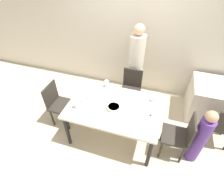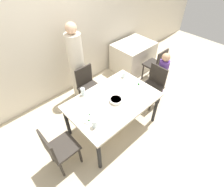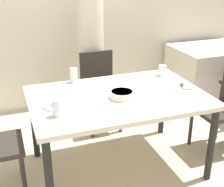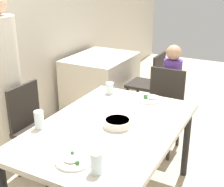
# 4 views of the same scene
# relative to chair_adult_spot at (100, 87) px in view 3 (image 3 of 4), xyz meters

# --- Properties ---
(ground_plane) EXTENTS (10.00, 10.00, 0.00)m
(ground_plane) POSITION_rel_chair_adult_spot_xyz_m (-0.10, -0.83, -0.48)
(ground_plane) COLOR beige
(wall_back) EXTENTS (10.00, 0.06, 2.70)m
(wall_back) POSITION_rel_chair_adult_spot_xyz_m (-0.10, 0.74, 0.87)
(wall_back) COLOR beige
(wall_back) RESTS_ON ground_plane
(dining_table) EXTENTS (1.49, 0.99, 0.73)m
(dining_table) POSITION_rel_chair_adult_spot_xyz_m (-0.10, -0.83, 0.18)
(dining_table) COLOR beige
(dining_table) RESTS_ON ground_plane
(chair_adult_spot) EXTENTS (0.40, 0.40, 0.86)m
(chair_adult_spot) POSITION_rel_chair_adult_spot_xyz_m (0.00, 0.00, 0.00)
(chair_adult_spot) COLOR #2D2823
(chair_adult_spot) RESTS_ON ground_plane
(chair_child_spot) EXTENTS (0.40, 0.40, 0.86)m
(chair_child_spot) POSITION_rel_chair_adult_spot_xyz_m (0.98, -0.88, 0.00)
(chair_child_spot) COLOR #2D2823
(chair_child_spot) RESTS_ON ground_plane
(person_adult) EXTENTS (0.30, 0.30, 1.66)m
(person_adult) POSITION_rel_chair_adult_spot_xyz_m (0.00, 0.33, 0.31)
(person_adult) COLOR beige
(person_adult) RESTS_ON ground_plane
(bowl_curry) EXTENTS (0.20, 0.20, 0.06)m
(bowl_curry) POSITION_rel_chair_adult_spot_xyz_m (-0.09, -0.89, 0.28)
(bowl_curry) COLOR silver
(bowl_curry) RESTS_ON dining_table
(plate_rice_adult) EXTENTS (0.23, 0.23, 0.06)m
(plate_rice_adult) POSITION_rel_chair_adult_spot_xyz_m (0.51, -0.91, 0.26)
(plate_rice_adult) COLOR white
(plate_rice_adult) RESTS_ON dining_table
(plate_rice_child) EXTENTS (0.22, 0.22, 0.04)m
(plate_rice_child) POSITION_rel_chair_adult_spot_xyz_m (-0.63, -0.86, 0.26)
(plate_rice_child) COLOR white
(plate_rice_child) RESTS_ON dining_table
(glass_water_tall) EXTENTS (0.08, 0.08, 0.11)m
(glass_water_tall) POSITION_rel_chair_adult_spot_xyz_m (0.49, -0.52, 0.30)
(glass_water_tall) COLOR silver
(glass_water_tall) RESTS_ON dining_table
(glass_water_short) EXTENTS (0.07, 0.07, 0.14)m
(glass_water_short) POSITION_rel_chair_adult_spot_xyz_m (-0.38, -0.39, 0.32)
(glass_water_short) COLOR silver
(glass_water_short) RESTS_ON dining_table
(glass_water_center) EXTENTS (0.07, 0.07, 0.13)m
(glass_water_center) POSITION_rel_chair_adult_spot_xyz_m (-0.66, -1.04, 0.32)
(glass_water_center) COLOR silver
(glass_water_center) RESTS_ON dining_table
(napkin_folded) EXTENTS (0.14, 0.14, 0.01)m
(napkin_folded) POSITION_rel_chair_adult_spot_xyz_m (0.52, -1.13, 0.25)
(napkin_folded) COLOR white
(napkin_folded) RESTS_ON dining_table
(fork_steel) EXTENTS (0.18, 0.03, 0.01)m
(fork_steel) POSITION_rel_chair_adult_spot_xyz_m (-0.45, -0.55, 0.25)
(fork_steel) COLOR silver
(fork_steel) RESTS_ON dining_table
(background_table) EXTENTS (0.99, 0.77, 0.73)m
(background_table) POSITION_rel_chair_adult_spot_xyz_m (1.65, 0.24, -0.11)
(background_table) COLOR beige
(background_table) RESTS_ON ground_plane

